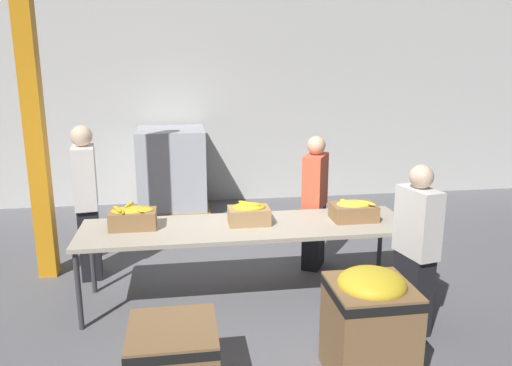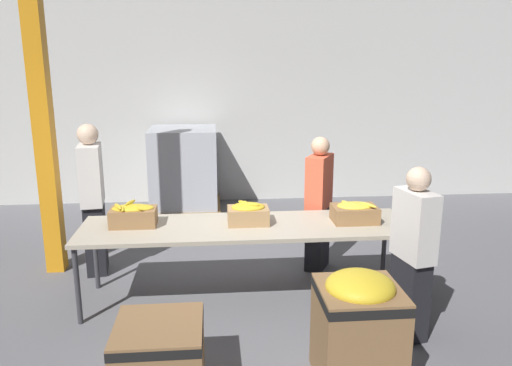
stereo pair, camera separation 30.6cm
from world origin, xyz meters
TOP-DOWN VIEW (x-y plane):
  - ground_plane at (0.00, 0.00)m, footprint 30.00×30.00m
  - wall_back at (0.00, 3.78)m, footprint 16.00×0.08m
  - sorting_table at (0.00, 0.00)m, footprint 3.25×0.87m
  - banana_box_0 at (-1.10, 0.08)m, footprint 0.44×0.31m
  - banana_box_1 at (0.03, 0.05)m, footprint 0.41×0.30m
  - banana_box_2 at (1.10, 0.01)m, footprint 0.44×0.32m
  - volunteer_0 at (-1.66, 0.83)m, footprint 0.29×0.48m
  - volunteer_1 at (1.38, -0.83)m, footprint 0.29×0.44m
  - volunteer_2 at (0.88, 0.70)m, footprint 0.38×0.46m
  - donation_bin_0 at (-0.72, -1.44)m, footprint 0.63×0.63m
  - donation_bin_1 at (0.73, -1.44)m, footprint 0.60×0.60m
  - support_pillar at (-2.14, 0.92)m, footprint 0.19×0.19m
  - pallet_stack_0 at (-0.77, 3.11)m, footprint 1.12×1.12m

SIDE VIEW (x-z plane):
  - ground_plane at x=0.00m, z-range 0.00..0.00m
  - donation_bin_0 at x=-0.72m, z-range 0.03..0.58m
  - donation_bin_1 at x=0.73m, z-range 0.03..0.91m
  - pallet_stack_0 at x=-0.77m, z-range -0.01..1.34m
  - sorting_table at x=0.00m, z-range 0.35..1.14m
  - volunteer_1 at x=1.38m, z-range 0.00..1.52m
  - volunteer_2 at x=0.88m, z-range 0.00..1.55m
  - volunteer_0 at x=-1.66m, z-range -0.01..1.70m
  - banana_box_2 at x=1.10m, z-range 0.78..1.00m
  - banana_box_1 at x=0.03m, z-range 0.78..1.01m
  - banana_box_0 at x=-1.10m, z-range 0.78..1.02m
  - wall_back at x=0.00m, z-range 0.00..4.00m
  - support_pillar at x=-2.14m, z-range 0.00..4.00m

